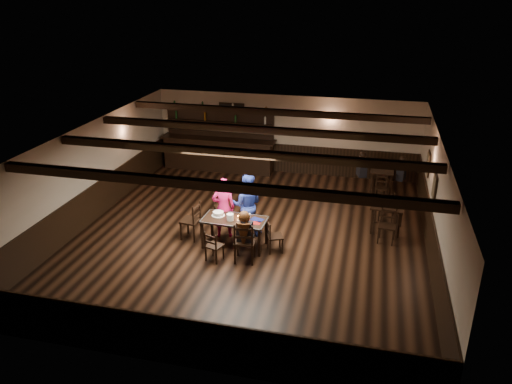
% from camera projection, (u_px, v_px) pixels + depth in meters
% --- Properties ---
extents(ground, '(10.00, 10.00, 0.00)m').
position_uv_depth(ground, '(250.00, 235.00, 13.12)').
color(ground, black).
rests_on(ground, ground).
extents(room_shell, '(9.02, 10.02, 2.71)m').
position_uv_depth(room_shell, '(250.00, 173.00, 12.48)').
color(room_shell, beige).
rests_on(room_shell, ground).
extents(dining_table, '(1.62, 0.86, 0.75)m').
position_uv_depth(dining_table, '(234.00, 222.00, 12.35)').
color(dining_table, black).
rests_on(dining_table, ground).
extents(chair_near_left, '(0.45, 0.44, 0.77)m').
position_uv_depth(chair_near_left, '(213.00, 244.00, 11.73)').
color(chair_near_left, black).
rests_on(chair_near_left, ground).
extents(chair_near_right, '(0.52, 0.50, 1.03)m').
position_uv_depth(chair_near_right, '(244.00, 240.00, 11.62)').
color(chair_near_right, black).
rests_on(chair_near_right, ground).
extents(chair_end_left, '(0.49, 0.51, 1.00)m').
position_uv_depth(chair_end_left, '(193.00, 218.00, 12.75)').
color(chair_end_left, black).
rests_on(chair_end_left, ground).
extents(chair_end_right, '(0.47, 0.48, 0.81)m').
position_uv_depth(chair_end_right, '(272.00, 234.00, 12.18)').
color(chair_end_right, black).
rests_on(chair_end_right, ground).
extents(chair_far_pushed, '(0.53, 0.53, 0.84)m').
position_uv_depth(chair_far_pushed, '(221.00, 203.00, 13.84)').
color(chair_far_pushed, black).
rests_on(chair_far_pushed, ground).
extents(woman_pink, '(0.67, 0.52, 1.61)m').
position_uv_depth(woman_pink, '(224.00, 208.00, 12.80)').
color(woman_pink, '#D91E6E').
rests_on(woman_pink, ground).
extents(man_blue, '(0.89, 0.74, 1.66)m').
position_uv_depth(man_blue, '(247.00, 205.00, 12.92)').
color(man_blue, navy).
rests_on(man_blue, ground).
extents(seated_person, '(0.36, 0.54, 0.88)m').
position_uv_depth(seated_person, '(245.00, 229.00, 11.59)').
color(seated_person, black).
rests_on(seated_person, ground).
extents(cake, '(0.33, 0.33, 0.10)m').
position_uv_depth(cake, '(218.00, 214.00, 12.48)').
color(cake, white).
rests_on(cake, dining_table).
extents(plate_stack_a, '(0.17, 0.17, 0.16)m').
position_uv_depth(plate_stack_a, '(230.00, 217.00, 12.23)').
color(plate_stack_a, white).
rests_on(plate_stack_a, dining_table).
extents(plate_stack_b, '(0.16, 0.16, 0.19)m').
position_uv_depth(plate_stack_b, '(244.00, 216.00, 12.24)').
color(plate_stack_b, white).
rests_on(plate_stack_b, dining_table).
extents(tea_light, '(0.05, 0.05, 0.06)m').
position_uv_depth(tea_light, '(238.00, 216.00, 12.39)').
color(tea_light, '#A5A8AD').
rests_on(tea_light, dining_table).
extents(salt_shaker, '(0.04, 0.04, 0.10)m').
position_uv_depth(salt_shaker, '(245.00, 220.00, 12.16)').
color(salt_shaker, silver).
rests_on(salt_shaker, dining_table).
extents(pepper_shaker, '(0.04, 0.04, 0.09)m').
position_uv_depth(pepper_shaker, '(249.00, 221.00, 12.13)').
color(pepper_shaker, '#A5A8AD').
rests_on(pepper_shaker, dining_table).
extents(drink_glass, '(0.07, 0.07, 0.11)m').
position_uv_depth(drink_glass, '(249.00, 216.00, 12.36)').
color(drink_glass, silver).
rests_on(drink_glass, dining_table).
extents(menu_red, '(0.29, 0.21, 0.00)m').
position_uv_depth(menu_red, '(255.00, 223.00, 12.11)').
color(menu_red, maroon).
rests_on(menu_red, dining_table).
extents(menu_blue, '(0.36, 0.31, 0.00)m').
position_uv_depth(menu_blue, '(257.00, 219.00, 12.28)').
color(menu_blue, '#0D1141').
rests_on(menu_blue, dining_table).
extents(bar_counter, '(4.05, 0.70, 2.20)m').
position_uv_depth(bar_counter, '(219.00, 149.00, 17.58)').
color(bar_counter, black).
rests_on(bar_counter, ground).
extents(back_table_a, '(0.93, 0.93, 0.75)m').
position_uv_depth(back_table_a, '(388.00, 208.00, 13.16)').
color(back_table_a, black).
rests_on(back_table_a, ground).
extents(back_table_b, '(0.73, 0.73, 0.75)m').
position_uv_depth(back_table_b, '(382.00, 173.00, 15.59)').
color(back_table_b, black).
rests_on(back_table_b, ground).
extents(bg_patron_left, '(0.36, 0.45, 0.81)m').
position_uv_depth(bg_patron_left, '(362.00, 164.00, 15.73)').
color(bg_patron_left, black).
rests_on(bg_patron_left, ground).
extents(bg_patron_right, '(0.33, 0.43, 0.78)m').
position_uv_depth(bg_patron_right, '(402.00, 168.00, 15.42)').
color(bg_patron_right, black).
rests_on(bg_patron_right, ground).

